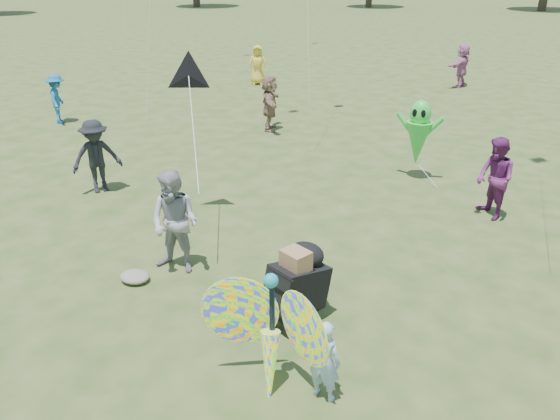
# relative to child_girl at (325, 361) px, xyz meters

# --- Properties ---
(ground) EXTENTS (160.00, 160.00, 0.00)m
(ground) POSITION_rel_child_girl_xyz_m (-1.32, 0.61, -0.50)
(ground) COLOR #51592B
(ground) RESTS_ON ground
(child_girl) EXTENTS (0.39, 0.27, 1.00)m
(child_girl) POSITION_rel_child_girl_xyz_m (0.00, 0.00, 0.00)
(child_girl) COLOR #9ABADA
(child_girl) RESTS_ON ground
(adult_man) EXTENTS (0.81, 0.65, 1.62)m
(adult_man) POSITION_rel_child_girl_xyz_m (-3.02, 1.60, 0.31)
(adult_man) COLOR #98999E
(adult_man) RESTS_ON ground
(grey_bag) EXTENTS (0.46, 0.38, 0.15)m
(grey_bag) POSITION_rel_child_girl_xyz_m (-3.42, 1.03, -0.43)
(grey_bag) COLOR gray
(grey_bag) RESTS_ON ground
(crowd_b) EXTENTS (1.05, 1.13, 1.52)m
(crowd_b) POSITION_rel_child_girl_xyz_m (-6.32, 3.55, 0.26)
(crowd_b) COLOR black
(crowd_b) RESTS_ON ground
(crowd_d) EXTENTS (0.99, 1.49, 1.54)m
(crowd_d) POSITION_rel_child_girl_xyz_m (-5.11, 9.10, 0.27)
(crowd_d) COLOR #96725C
(crowd_d) RESTS_ON ground
(crowd_e) EXTENTS (0.91, 0.94, 1.53)m
(crowd_e) POSITION_rel_child_girl_xyz_m (1.15, 5.69, 0.26)
(crowd_e) COLOR #6A2362
(crowd_e) RESTS_ON ground
(crowd_g) EXTENTS (0.84, 0.70, 1.47)m
(crowd_g) POSITION_rel_child_girl_xyz_m (-8.29, 14.52, 0.23)
(crowd_g) COLOR yellow
(crowd_g) RESTS_ON ground
(crowd_i) EXTENTS (0.98, 1.05, 1.42)m
(crowd_i) POSITION_rel_child_girl_xyz_m (-11.06, 7.16, 0.21)
(crowd_i) COLOR #1C6299
(crowd_i) RESTS_ON ground
(crowd_j) EXTENTS (0.83, 1.54, 1.58)m
(crowd_j) POSITION_rel_child_girl_xyz_m (-1.14, 17.33, 0.29)
(crowd_j) COLOR #C36FA6
(crowd_j) RESTS_ON ground
(jogging_stroller) EXTENTS (0.76, 1.14, 1.09)m
(jogging_stroller) POSITION_rel_child_girl_xyz_m (-0.82, 1.20, 0.11)
(jogging_stroller) COLOR black
(jogging_stroller) RESTS_ON ground
(butterfly_kite) EXTENTS (1.74, 0.75, 1.64)m
(butterfly_kite) POSITION_rel_child_girl_xyz_m (-0.60, -0.07, 0.20)
(butterfly_kite) COLOR red
(butterfly_kite) RESTS_ON ground
(delta_kite_rig) EXTENTS (1.72, 2.11, 1.71)m
(delta_kite_rig) POSITION_rel_child_girl_xyz_m (-3.88, 3.47, 2.09)
(delta_kite_rig) COLOR black
(delta_kite_rig) RESTS_ON ground
(alien_kite) EXTENTS (1.12, 0.69, 1.74)m
(alien_kite) POSITION_rel_child_girl_xyz_m (-0.58, 7.08, 0.47)
(alien_kite) COLOR green
(alien_kite) RESTS_ON ground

